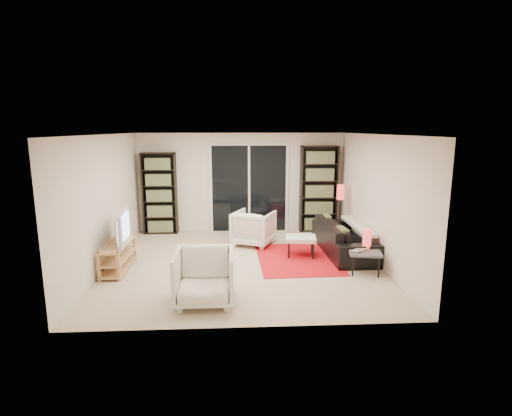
# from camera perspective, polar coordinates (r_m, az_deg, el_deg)

# --- Properties ---
(floor) EXTENTS (5.00, 5.00, 0.00)m
(floor) POSITION_cam_1_polar(r_m,az_deg,el_deg) (7.64, -1.76, -7.84)
(floor) COLOR beige
(floor) RESTS_ON ground
(wall_back) EXTENTS (5.00, 0.02, 2.40)m
(wall_back) POSITION_cam_1_polar(r_m,az_deg,el_deg) (9.81, -2.18, 3.66)
(wall_back) COLOR silver
(wall_back) RESTS_ON ground
(wall_front) EXTENTS (5.00, 0.02, 2.40)m
(wall_front) POSITION_cam_1_polar(r_m,az_deg,el_deg) (4.90, -1.09, -4.17)
(wall_front) COLOR silver
(wall_front) RESTS_ON ground
(wall_left) EXTENTS (0.02, 5.00, 2.40)m
(wall_left) POSITION_cam_1_polar(r_m,az_deg,el_deg) (7.70, -20.77, 0.80)
(wall_left) COLOR silver
(wall_left) RESTS_ON ground
(wall_right) EXTENTS (0.02, 5.00, 2.40)m
(wall_right) POSITION_cam_1_polar(r_m,az_deg,el_deg) (7.81, 16.86, 1.19)
(wall_right) COLOR silver
(wall_right) RESTS_ON ground
(ceiling) EXTENTS (5.00, 5.00, 0.02)m
(ceiling) POSITION_cam_1_polar(r_m,az_deg,el_deg) (7.22, -1.88, 10.46)
(ceiling) COLOR white
(ceiling) RESTS_ON wall_back
(sliding_door) EXTENTS (1.92, 0.08, 2.16)m
(sliding_door) POSITION_cam_1_polar(r_m,az_deg,el_deg) (9.80, -1.00, 2.77)
(sliding_door) COLOR white
(sliding_door) RESTS_ON ground
(bookshelf_left) EXTENTS (0.80, 0.30, 1.95)m
(bookshelf_left) POSITION_cam_1_polar(r_m,az_deg,el_deg) (9.84, -13.59, 2.04)
(bookshelf_left) COLOR black
(bookshelf_left) RESTS_ON ground
(bookshelf_right) EXTENTS (0.90, 0.30, 2.10)m
(bookshelf_right) POSITION_cam_1_polar(r_m,az_deg,el_deg) (9.88, 8.94, 2.70)
(bookshelf_right) COLOR black
(bookshelf_right) RESTS_ON ground
(tv_stand) EXTENTS (0.38, 1.18, 0.50)m
(tv_stand) POSITION_cam_1_polar(r_m,az_deg,el_deg) (7.61, -19.11, -6.48)
(tv_stand) COLOR tan
(tv_stand) RESTS_ON floor
(tv) EXTENTS (0.26, 1.00, 0.57)m
(tv) POSITION_cam_1_polar(r_m,az_deg,el_deg) (7.47, -19.22, -2.65)
(tv) COLOR black
(tv) RESTS_ON tv_stand
(rug) EXTENTS (1.55, 2.06, 0.01)m
(rug) POSITION_cam_1_polar(r_m,az_deg,el_deg) (7.90, 5.86, -7.21)
(rug) COLOR red
(rug) RESTS_ON floor
(sofa) EXTENTS (0.91, 2.22, 0.64)m
(sofa) POSITION_cam_1_polar(r_m,az_deg,el_deg) (8.38, 12.51, -4.08)
(sofa) COLOR black
(sofa) RESTS_ON floor
(armchair_back) EXTENTS (1.07, 1.08, 0.75)m
(armchair_back) POSITION_cam_1_polar(r_m,az_deg,el_deg) (8.71, -0.34, -2.85)
(armchair_back) COLOR silver
(armchair_back) RESTS_ON floor
(armchair_front) EXTENTS (0.85, 0.87, 0.79)m
(armchair_front) POSITION_cam_1_polar(r_m,az_deg,el_deg) (5.90, -7.39, -9.77)
(armchair_front) COLOR silver
(armchair_front) RESTS_ON floor
(ottoman) EXTENTS (0.64, 0.55, 0.40)m
(ottoman) POSITION_cam_1_polar(r_m,az_deg,el_deg) (7.99, 6.42, -4.45)
(ottoman) COLOR silver
(ottoman) RESTS_ON floor
(side_table) EXTENTS (0.64, 0.64, 0.40)m
(side_table) POSITION_cam_1_polar(r_m,az_deg,el_deg) (7.29, 15.27, -6.22)
(side_table) COLOR #4D4C51
(side_table) RESTS_ON floor
(laptop) EXTENTS (0.42, 0.39, 0.03)m
(laptop) POSITION_cam_1_polar(r_m,az_deg,el_deg) (7.22, 14.87, -5.93)
(laptop) COLOR silver
(laptop) RESTS_ON side_table
(table_lamp) EXTENTS (0.15, 0.15, 0.35)m
(table_lamp) POSITION_cam_1_polar(r_m,az_deg,el_deg) (7.40, 15.56, -4.26)
(table_lamp) COLOR red
(table_lamp) RESTS_ON side_table
(floor_lamp) EXTENTS (0.19, 0.19, 1.25)m
(floor_lamp) POSITION_cam_1_polar(r_m,az_deg,el_deg) (9.29, 11.96, 1.37)
(floor_lamp) COLOR black
(floor_lamp) RESTS_ON floor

